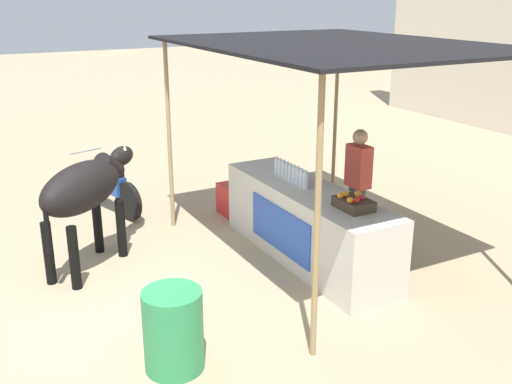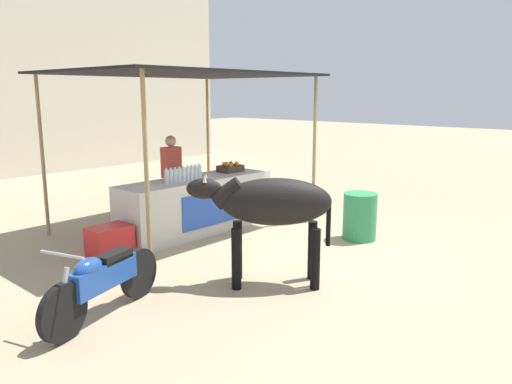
{
  "view_description": "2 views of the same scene",
  "coord_description": "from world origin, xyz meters",
  "px_view_note": "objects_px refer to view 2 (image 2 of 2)",
  "views": [
    {
      "loc": [
        6.02,
        -1.77,
        3.34
      ],
      "look_at": [
        0.4,
        1.24,
        1.18
      ],
      "focal_mm": 42.0,
      "sensor_mm": 36.0,
      "label": 1
    },
    {
      "loc": [
        -5.73,
        -4.24,
        2.42
      ],
      "look_at": [
        -0.24,
        0.62,
        0.95
      ],
      "focal_mm": 35.0,
      "sensor_mm": 36.0,
      "label": 2
    }
  ],
  "objects_px": {
    "stall_counter": "(198,205)",
    "vendor_behind_counter": "(172,179)",
    "cooler_box": "(110,242)",
    "cow": "(271,205)",
    "water_barrel": "(360,216)",
    "fruit_crate": "(230,168)",
    "motorcycle_parked": "(103,281)"
  },
  "relations": [
    {
      "from": "cooler_box",
      "to": "stall_counter",
      "type": "bearing_deg",
      "value": 3.01
    },
    {
      "from": "vendor_behind_counter",
      "to": "cooler_box",
      "type": "height_order",
      "value": "vendor_behind_counter"
    },
    {
      "from": "vendor_behind_counter",
      "to": "cooler_box",
      "type": "xyz_separation_m",
      "value": [
        -1.89,
        -0.85,
        -0.61
      ]
    },
    {
      "from": "cow",
      "to": "motorcycle_parked",
      "type": "distance_m",
      "value": 2.17
    },
    {
      "from": "fruit_crate",
      "to": "water_barrel",
      "type": "bearing_deg",
      "value": -76.49
    },
    {
      "from": "fruit_crate",
      "to": "cow",
      "type": "bearing_deg",
      "value": -126.67
    },
    {
      "from": "water_barrel",
      "to": "vendor_behind_counter",
      "type": "bearing_deg",
      "value": 114.33
    },
    {
      "from": "fruit_crate",
      "to": "vendor_behind_counter",
      "type": "bearing_deg",
      "value": 139.91
    },
    {
      "from": "cooler_box",
      "to": "water_barrel",
      "type": "distance_m",
      "value": 4.02
    },
    {
      "from": "cooler_box",
      "to": "water_barrel",
      "type": "height_order",
      "value": "water_barrel"
    },
    {
      "from": "cow",
      "to": "fruit_crate",
      "type": "bearing_deg",
      "value": 53.33
    },
    {
      "from": "fruit_crate",
      "to": "cooler_box",
      "type": "bearing_deg",
      "value": -176.88
    },
    {
      "from": "vendor_behind_counter",
      "to": "motorcycle_parked",
      "type": "height_order",
      "value": "vendor_behind_counter"
    },
    {
      "from": "vendor_behind_counter",
      "to": "cow",
      "type": "xyz_separation_m",
      "value": [
        -1.1,
        -3.3,
        0.18
      ]
    },
    {
      "from": "cow",
      "to": "cooler_box",
      "type": "bearing_deg",
      "value": 107.83
    },
    {
      "from": "stall_counter",
      "to": "fruit_crate",
      "type": "bearing_deg",
      "value": 3.36
    },
    {
      "from": "water_barrel",
      "to": "cow",
      "type": "xyz_separation_m",
      "value": [
        -2.52,
        -0.16,
        0.64
      ]
    },
    {
      "from": "vendor_behind_counter",
      "to": "motorcycle_parked",
      "type": "xyz_separation_m",
      "value": [
        -3.06,
        -2.58,
        -0.42
      ]
    },
    {
      "from": "stall_counter",
      "to": "motorcycle_parked",
      "type": "relative_size",
      "value": 1.72
    },
    {
      "from": "stall_counter",
      "to": "vendor_behind_counter",
      "type": "bearing_deg",
      "value": 86.99
    },
    {
      "from": "cooler_box",
      "to": "motorcycle_parked",
      "type": "bearing_deg",
      "value": -124.18
    },
    {
      "from": "fruit_crate",
      "to": "cow",
      "type": "xyz_separation_m",
      "value": [
        -1.93,
        -2.6,
        -0.0
      ]
    },
    {
      "from": "vendor_behind_counter",
      "to": "cow",
      "type": "height_order",
      "value": "vendor_behind_counter"
    },
    {
      "from": "stall_counter",
      "to": "cow",
      "type": "relative_size",
      "value": 1.86
    },
    {
      "from": "vendor_behind_counter",
      "to": "cooler_box",
      "type": "relative_size",
      "value": 2.75
    },
    {
      "from": "water_barrel",
      "to": "cow",
      "type": "relative_size",
      "value": 0.49
    },
    {
      "from": "fruit_crate",
      "to": "motorcycle_parked",
      "type": "relative_size",
      "value": 0.25
    },
    {
      "from": "cooler_box",
      "to": "motorcycle_parked",
      "type": "height_order",
      "value": "motorcycle_parked"
    },
    {
      "from": "stall_counter",
      "to": "fruit_crate",
      "type": "relative_size",
      "value": 6.82
    },
    {
      "from": "cow",
      "to": "water_barrel",
      "type": "bearing_deg",
      "value": 3.62
    },
    {
      "from": "fruit_crate",
      "to": "vendor_behind_counter",
      "type": "distance_m",
      "value": 1.1
    },
    {
      "from": "fruit_crate",
      "to": "cooler_box",
      "type": "relative_size",
      "value": 0.73
    }
  ]
}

